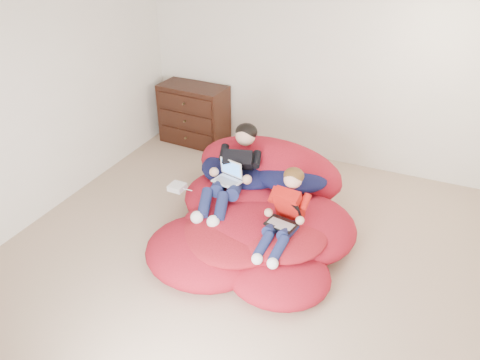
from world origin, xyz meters
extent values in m
cube|color=tan|center=(0.00, 0.00, -0.12)|extent=(5.10, 5.10, 0.25)
cube|color=white|center=(0.00, 2.51, 1.25)|extent=(5.10, 0.02, 2.50)
cube|color=white|center=(0.00, -2.51, 1.25)|extent=(5.10, 0.02, 2.50)
cube|color=white|center=(-2.51, 0.00, 1.25)|extent=(0.02, 5.10, 2.50)
cube|color=white|center=(0.00, 0.00, 2.51)|extent=(5.10, 5.10, 0.02)
cube|color=black|center=(-1.79, 2.23, 0.46)|extent=(1.06, 0.58, 0.93)
cube|color=black|center=(-1.79, 1.97, 0.19)|extent=(0.93, 0.08, 0.22)
cylinder|color=#4C3F26|center=(-1.79, 1.95, 0.19)|extent=(0.03, 0.06, 0.03)
cube|color=black|center=(-1.79, 1.97, 0.46)|extent=(0.93, 0.08, 0.22)
cylinder|color=#4C3F26|center=(-1.79, 1.95, 0.46)|extent=(0.03, 0.06, 0.03)
cube|color=black|center=(-1.79, 1.97, 0.74)|extent=(0.93, 0.08, 0.22)
cylinder|color=#4C3F26|center=(-1.79, 1.95, 0.74)|extent=(0.03, 0.06, 0.03)
ellipsoid|color=#AF1325|center=(-0.31, 0.67, 0.22)|extent=(1.38, 1.24, 0.50)
ellipsoid|color=#AF1325|center=(0.48, 0.43, 0.20)|extent=(1.33, 1.29, 0.48)
ellipsoid|color=#AF1325|center=(0.09, 0.11, 0.18)|extent=(1.67, 1.34, 0.53)
ellipsoid|color=#AF1325|center=(-0.28, -0.29, 0.14)|extent=(1.30, 1.19, 0.43)
ellipsoid|color=#AF1325|center=(0.54, -0.30, 0.13)|extent=(1.05, 0.96, 0.34)
ellipsoid|color=#AF1325|center=(-0.14, 1.16, 0.40)|extent=(1.88, 0.83, 0.83)
ellipsoid|color=#11143E|center=(-0.39, 0.91, 0.48)|extent=(1.05, 0.86, 0.27)
ellipsoid|color=#11143E|center=(0.20, 0.93, 0.52)|extent=(0.93, 0.65, 0.22)
ellipsoid|color=maroon|center=(0.42, 0.07, 0.34)|extent=(0.99, 0.99, 0.18)
ellipsoid|color=maroon|center=(-0.05, -0.14, 0.30)|extent=(1.11, 0.99, 0.20)
ellipsoid|color=white|center=(-0.55, 1.17, 0.62)|extent=(0.42, 0.27, 0.27)
cube|color=black|center=(-0.36, 0.76, 0.66)|extent=(0.45, 0.55, 0.47)
sphere|color=tan|center=(-0.36, 0.94, 0.93)|extent=(0.24, 0.24, 0.24)
ellipsoid|color=black|center=(-0.36, 0.97, 0.97)|extent=(0.27, 0.25, 0.20)
cylinder|color=#161D45|center=(-0.46, 0.41, 0.51)|extent=(0.25, 0.41, 0.21)
cylinder|color=#161D45|center=(-0.46, 0.07, 0.48)|extent=(0.22, 0.39, 0.25)
sphere|color=white|center=(-0.46, -0.12, 0.41)|extent=(0.14, 0.14, 0.14)
cylinder|color=#161D45|center=(-0.27, 0.41, 0.51)|extent=(0.25, 0.41, 0.21)
cylinder|color=#161D45|center=(-0.27, 0.07, 0.48)|extent=(0.22, 0.39, 0.25)
sphere|color=white|center=(-0.27, -0.12, 0.41)|extent=(0.14, 0.14, 0.14)
cube|color=red|center=(0.44, 0.23, 0.60)|extent=(0.30, 0.32, 0.43)
sphere|color=tan|center=(0.44, 0.31, 0.87)|extent=(0.19, 0.19, 0.19)
ellipsoid|color=#4D3214|center=(0.44, 0.34, 0.90)|extent=(0.21, 0.20, 0.16)
cylinder|color=#161D45|center=(0.36, 0.00, 0.45)|extent=(0.16, 0.32, 0.17)
cylinder|color=#161D45|center=(0.36, -0.27, 0.42)|extent=(0.14, 0.31, 0.20)
sphere|color=white|center=(0.36, -0.43, 0.37)|extent=(0.11, 0.11, 0.11)
cylinder|color=#161D45|center=(0.52, 0.00, 0.45)|extent=(0.16, 0.32, 0.17)
cylinder|color=#161D45|center=(0.52, -0.27, 0.42)|extent=(0.14, 0.31, 0.20)
sphere|color=white|center=(0.52, -0.43, 0.37)|extent=(0.11, 0.11, 0.11)
cube|color=silver|center=(-0.36, 0.42, 0.58)|extent=(0.34, 0.28, 0.01)
cube|color=gray|center=(-0.36, 0.41, 0.59)|extent=(0.28, 0.18, 0.00)
cube|color=silver|center=(-0.36, 0.54, 0.70)|extent=(0.30, 0.11, 0.21)
cube|color=#4181DF|center=(-0.36, 0.53, 0.70)|extent=(0.26, 0.09, 0.17)
cube|color=black|center=(0.44, 0.01, 0.50)|extent=(0.34, 0.27, 0.01)
cube|color=gray|center=(0.44, 0.00, 0.51)|extent=(0.28, 0.16, 0.00)
cube|color=black|center=(0.44, 0.17, 0.61)|extent=(0.32, 0.16, 0.20)
cube|color=#509BBC|center=(0.44, 0.16, 0.61)|extent=(0.28, 0.13, 0.16)
cube|color=silver|center=(-0.96, 0.31, 0.42)|extent=(0.18, 0.18, 0.07)
camera|label=1|loc=(1.63, -3.65, 3.30)|focal=35.00mm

